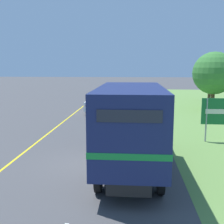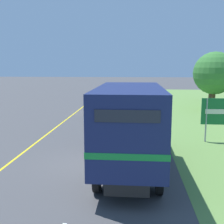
{
  "view_description": "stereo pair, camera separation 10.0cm",
  "coord_description": "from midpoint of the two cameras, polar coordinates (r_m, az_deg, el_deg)",
  "views": [
    {
      "loc": [
        1.8,
        -11.79,
        4.29
      ],
      "look_at": [
        0.3,
        7.0,
        1.2
      ],
      "focal_mm": 45.0,
      "sensor_mm": 36.0,
      "label": 1
    },
    {
      "loc": [
        1.9,
        -11.78,
        4.29
      ],
      "look_at": [
        0.3,
        7.0,
        1.2
      ],
      "focal_mm": 45.0,
      "sensor_mm": 36.0,
      "label": 2
    }
  ],
  "objects": [
    {
      "name": "centre_dash_mid_a",
      "position": [
        19.48,
        -1.0,
        -3.41
      ],
      "size": [
        0.12,
        2.6,
        0.01
      ],
      "primitive_type": "cube",
      "color": "white",
      "rests_on": "ground"
    },
    {
      "name": "centre_dash_farthest",
      "position": [
        38.99,
        1.82,
        2.99
      ],
      "size": [
        0.12,
        2.6,
        0.01
      ],
      "primitive_type": "cube",
      "color": "white",
      "rests_on": "ground"
    },
    {
      "name": "centre_dash_far",
      "position": [
        32.45,
        1.26,
        1.71
      ],
      "size": [
        0.12,
        2.6,
        0.01
      ],
      "primitive_type": "cube",
      "color": "white",
      "rests_on": "ground"
    },
    {
      "name": "roadside_tree_far",
      "position": [
        36.74,
        19.27,
        7.13
      ],
      "size": [
        2.98,
        2.98,
        4.73
      ],
      "color": "#4C3823",
      "rests_on": "ground"
    },
    {
      "name": "horse_trailer_truck",
      "position": [
        11.75,
        3.6,
        -2.12
      ],
      "size": [
        2.48,
        8.21,
        3.51
      ],
      "color": "black",
      "rests_on": "ground"
    },
    {
      "name": "centre_dash_mid_b",
      "position": [
        25.93,
        0.41,
        -0.21
      ],
      "size": [
        0.12,
        2.6,
        0.01
      ],
      "primitive_type": "cube",
      "color": "white",
      "rests_on": "ground"
    },
    {
      "name": "edge_line_yellow",
      "position": [
        24.89,
        -8.39,
        -0.71
      ],
      "size": [
        0.12,
        57.77,
        0.01
      ],
      "primitive_type": "cube",
      "color": "yellow",
      "rests_on": "ground"
    },
    {
      "name": "roadside_tree_mid",
      "position": [
        29.42,
        19.94,
        7.42
      ],
      "size": [
        4.16,
        4.16,
        5.69
      ],
      "color": "#4C3823",
      "rests_on": "ground"
    },
    {
      "name": "centre_dash_near",
      "position": [
        13.16,
        -3.82,
        -9.72
      ],
      "size": [
        0.12,
        2.6,
        0.01
      ],
      "primitive_type": "cube",
      "color": "white",
      "rests_on": "ground"
    },
    {
      "name": "ground_plane",
      "position": [
        12.68,
        -4.17,
        -10.49
      ],
      "size": [
        200.0,
        200.0,
        0.0
      ],
      "primitive_type": "plane",
      "color": "#444447"
    },
    {
      "name": "lead_car_white",
      "position": [
        26.2,
        -3.21,
        1.96
      ],
      "size": [
        1.8,
        3.99,
        1.87
      ],
      "color": "black",
      "rests_on": "ground"
    },
    {
      "name": "highway_sign",
      "position": [
        16.93,
        20.91,
        -0.02
      ],
      "size": [
        1.98,
        0.09,
        2.85
      ],
      "color": "#9E9EA3",
      "rests_on": "ground"
    }
  ]
}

